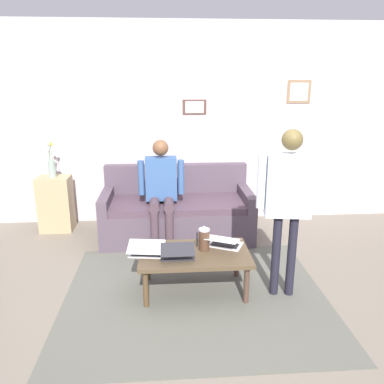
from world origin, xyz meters
TOP-DOWN VIEW (x-y plane):
  - ground_plane at (0.00, 0.00)m, footprint 7.68×7.68m
  - area_rug at (0.04, -0.06)m, footprint 2.45×2.09m
  - back_wall at (-0.00, -2.20)m, footprint 7.04×0.11m
  - couch at (0.16, -1.53)m, footprint 1.88×0.86m
  - coffee_table at (0.04, -0.16)m, footprint 1.04×0.62m
  - laptop_left at (0.20, -0.06)m, footprint 0.31×0.28m
  - laptop_center at (-0.26, -0.26)m, footprint 0.43×0.43m
  - laptop_right at (0.48, -0.13)m, footprint 0.37×0.30m
  - french_press at (-0.06, -0.21)m, footprint 0.13×0.11m
  - side_shelf at (1.76, -1.84)m, footprint 0.42×0.32m
  - flower_vase at (1.76, -1.84)m, footprint 0.10×0.10m
  - person_standing at (-0.78, -0.04)m, footprint 0.56×0.23m
  - person_seated at (0.35, -1.30)m, footprint 0.55×0.51m

SIDE VIEW (x-z plane):
  - ground_plane at x=0.00m, z-range 0.00..0.00m
  - area_rug at x=0.04m, z-range 0.00..0.01m
  - couch at x=0.16m, z-range -0.13..0.75m
  - coffee_table at x=0.04m, z-range 0.16..0.56m
  - side_shelf at x=1.76m, z-range 0.00..0.74m
  - laptop_right at x=0.48m, z-range 0.37..0.51m
  - laptop_left at x=0.20m, z-range 0.38..0.51m
  - laptop_center at x=-0.26m, z-range 0.38..0.51m
  - french_press at x=-0.06m, z-range 0.39..0.63m
  - person_seated at x=0.35m, z-range 0.09..1.37m
  - flower_vase at x=1.76m, z-range 0.65..1.11m
  - person_standing at x=-0.78m, z-range 0.22..1.79m
  - back_wall at x=0.00m, z-range 0.00..2.70m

